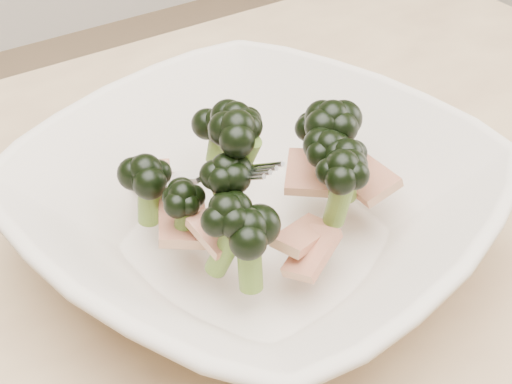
% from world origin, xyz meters
% --- Properties ---
extents(broccoli_dish, '(0.39, 0.39, 0.13)m').
position_xyz_m(broccoli_dish, '(0.11, 0.05, 0.79)').
color(broccoli_dish, beige).
rests_on(broccoli_dish, dining_table).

